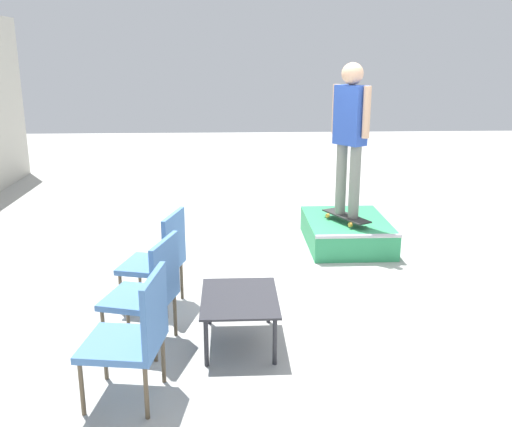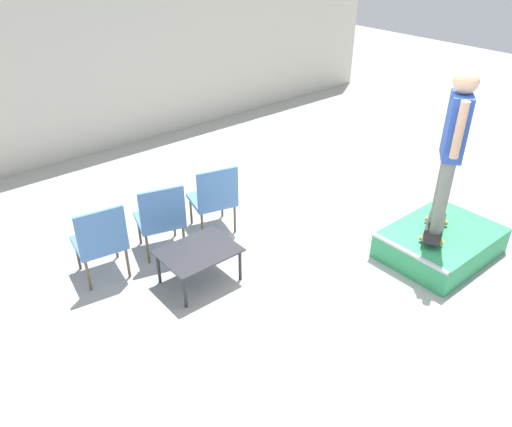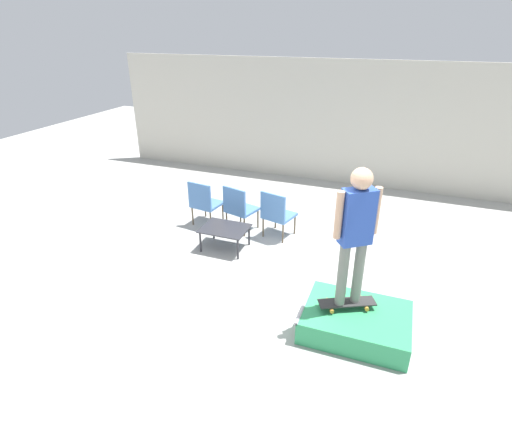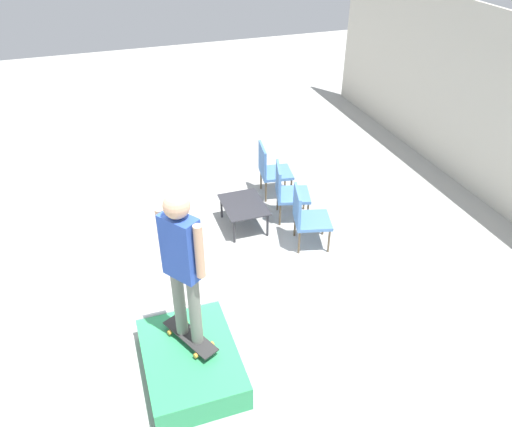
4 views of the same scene
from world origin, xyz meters
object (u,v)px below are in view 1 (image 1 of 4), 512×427
(skateboard_on_ramp, at_px, (346,216))
(person_skater, at_px, (350,127))
(coffee_table, at_px, (240,302))
(patio_chair_right, at_px, (160,256))
(skate_ramp_box, at_px, (346,232))
(patio_chair_left, at_px, (135,332))
(patio_chair_center, at_px, (149,289))

(skateboard_on_ramp, height_order, person_skater, person_skater)
(skateboard_on_ramp, relative_size, coffee_table, 0.92)
(coffee_table, distance_m, patio_chair_right, 1.05)
(skate_ramp_box, xyz_separation_m, skateboard_on_ramp, (-0.14, 0.04, 0.25))
(patio_chair_left, bearing_deg, patio_chair_center, -171.49)
(skate_ramp_box, bearing_deg, person_skater, 163.27)
(coffee_table, xyz_separation_m, patio_chair_center, (-0.03, 0.73, 0.15))
(coffee_table, bearing_deg, skateboard_on_ramp, -29.94)
(skate_ramp_box, xyz_separation_m, person_skater, (-0.14, 0.04, 1.35))
(skateboard_on_ramp, height_order, coffee_table, skateboard_on_ramp)
(skate_ramp_box, xyz_separation_m, patio_chair_right, (-1.77, 2.14, 0.35))
(patio_chair_right, bearing_deg, skate_ramp_box, 144.14)
(skate_ramp_box, distance_m, person_skater, 1.36)
(skate_ramp_box, relative_size, person_skater, 0.76)
(skate_ramp_box, relative_size, patio_chair_left, 1.47)
(patio_chair_center, relative_size, patio_chair_right, 1.00)
(person_skater, distance_m, patio_chair_left, 3.91)
(person_skater, xyz_separation_m, coffee_table, (-2.37, 1.37, -1.14))
(coffee_table, height_order, patio_chair_right, patio_chair_right)
(coffee_table, bearing_deg, person_skater, -29.94)
(skateboard_on_ramp, relative_size, patio_chair_left, 0.80)
(person_skater, bearing_deg, coffee_table, 114.29)
(skateboard_on_ramp, bearing_deg, patio_chair_left, 120.24)
(skate_ramp_box, distance_m, patio_chair_left, 3.93)
(person_skater, bearing_deg, patio_chair_right, 92.21)
(skateboard_on_ramp, bearing_deg, person_skater, 0.00)
(patio_chair_left, distance_m, patio_chair_right, 1.51)
(skate_ramp_box, bearing_deg, skateboard_on_ramp, 163.27)
(patio_chair_left, height_order, patio_chair_right, same)
(skateboard_on_ramp, relative_size, person_skater, 0.41)
(skateboard_on_ramp, height_order, patio_chair_center, patio_chair_center)
(person_skater, height_order, patio_chair_left, person_skater)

